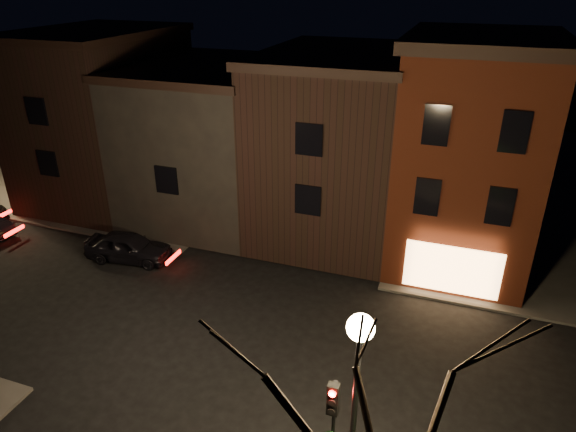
% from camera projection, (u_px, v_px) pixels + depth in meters
% --- Properties ---
extents(ground, '(120.00, 120.00, 0.00)m').
position_uv_depth(ground, '(229.00, 333.00, 20.30)').
color(ground, black).
rests_on(ground, ground).
extents(sidewalk_far_left, '(30.00, 30.00, 0.12)m').
position_uv_depth(sidewalk_far_left, '(116.00, 140.00, 43.28)').
color(sidewalk_far_left, '#2D2B28').
rests_on(sidewalk_far_left, ground).
extents(corner_building, '(6.50, 8.50, 10.50)m').
position_uv_depth(corner_building, '(469.00, 153.00, 23.62)').
color(corner_building, '#4E1B0E').
rests_on(corner_building, ground).
extents(row_building_a, '(7.30, 10.30, 9.40)m').
position_uv_depth(row_building_a, '(337.00, 144.00, 26.69)').
color(row_building_a, black).
rests_on(row_building_a, ground).
extents(row_building_b, '(7.80, 10.30, 8.40)m').
position_uv_depth(row_building_b, '(213.00, 139.00, 29.08)').
color(row_building_b, black).
rests_on(row_building_b, ground).
extents(row_building_c, '(7.30, 10.30, 9.90)m').
position_uv_depth(row_building_c, '(104.00, 115.00, 30.93)').
color(row_building_c, black).
rests_on(row_building_c, ground).
extents(street_lamp_near, '(0.60, 0.60, 6.48)m').
position_uv_depth(street_lamp_near, '(358.00, 369.00, 11.10)').
color(street_lamp_near, black).
rests_on(street_lamp_near, sidewalk_near_right).
extents(traffic_signal, '(0.58, 0.38, 4.05)m').
position_uv_depth(traffic_signal, '(332.00, 424.00, 12.72)').
color(traffic_signal, black).
rests_on(traffic_signal, sidewalk_near_right).
extents(parked_car_a, '(4.39, 2.23, 1.43)m').
position_uv_depth(parked_car_a, '(128.00, 247.00, 25.19)').
color(parked_car_a, black).
rests_on(parked_car_a, ground).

